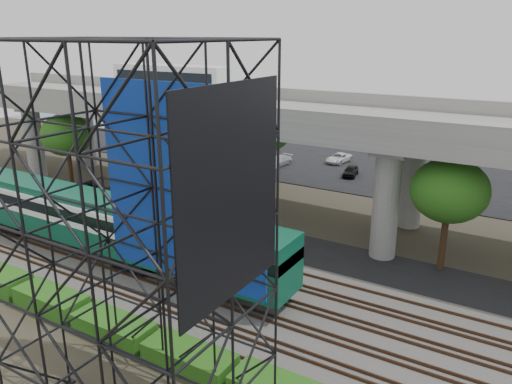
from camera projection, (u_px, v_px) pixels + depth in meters
The scene contains 13 objects.
ground at pixel (156, 296), 30.22m from camera, with size 140.00×140.00×0.00m, color #474233.
ballast_bed at pixel (177, 281), 31.82m from camera, with size 90.00×12.00×0.20m, color slate.
service_road at pixel (248, 237), 38.77m from camera, with size 90.00×5.00×0.08m, color black.
parking_lot at pixel (355, 169), 57.93m from camera, with size 90.00×18.00×0.08m, color black.
harbor_water at pixel (406, 137), 75.88m from camera, with size 140.00×40.00×0.03m, color slate.
rail_tracks at pixel (177, 278), 31.77m from camera, with size 90.00×9.52×0.16m.
commuter_train at pixel (89, 218), 34.79m from camera, with size 29.30×3.06×4.30m.
overpass at pixel (274, 121), 41.18m from camera, with size 80.00×12.00×12.40m.
scaffold_tower at pixel (130, 254), 18.22m from camera, with size 9.36×6.36×15.00m.
hedge_strip at pixel (114, 326), 26.05m from camera, with size 34.60×1.80×1.20m.
trees at pixel (237, 147), 44.00m from camera, with size 40.94×16.94×7.69m.
suv at pixel (92, 191), 47.34m from camera, with size 2.56×5.55×1.54m, color black.
parked_cars at pixel (361, 166), 57.04m from camera, with size 38.13×9.48×1.31m.
Camera 1 is at (19.09, -19.86, 15.19)m, focal length 35.00 mm.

